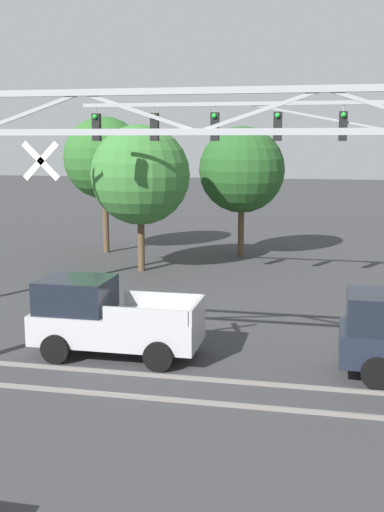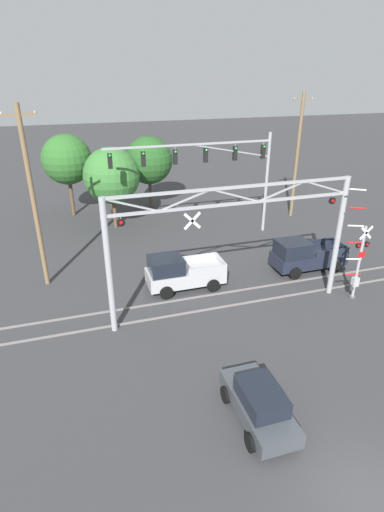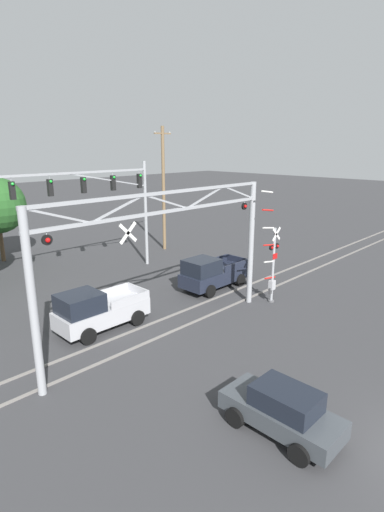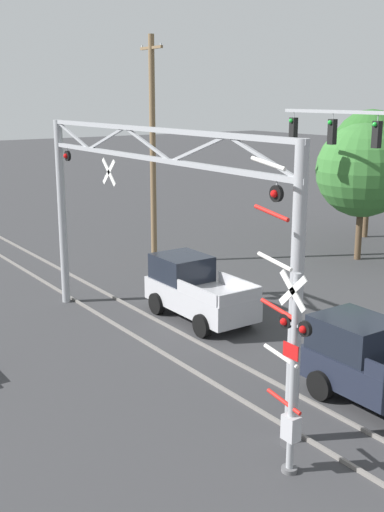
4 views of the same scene
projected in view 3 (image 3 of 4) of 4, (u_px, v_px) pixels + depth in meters
The scene contains 9 objects.
rail_track_near at pixel (165, 334), 19.52m from camera, with size 80.00×0.08×0.10m, color gray.
rail_track_far at pixel (147, 325), 20.49m from camera, with size 80.00×0.08×0.10m, color gray.
crossing_gantry at pixel (167, 248), 18.14m from camera, with size 13.11×0.31×7.05m.
crossing_signal_mast at pixel (272, 264), 23.06m from camera, with size 1.93×0.35×6.70m.
traffic_signal_span at pixel (100, 195), 27.14m from camera, with size 12.67×0.39×7.88m.
pickup_truck_lead at pixel (97, 310), 19.83m from camera, with size 4.66×2.17×2.17m.
pickup_truck_following at pixel (211, 273), 25.58m from camera, with size 4.80×2.17×2.17m.
sedan_waiting at pixel (282, 410), 12.74m from camera, with size 1.90×3.92×1.61m.
utility_pole_right at pixel (164, 188), 34.43m from camera, with size 1.80×0.28×10.55m.
Camera 3 is at (-11.75, -1.74, 8.97)m, focal length 28.00 mm.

